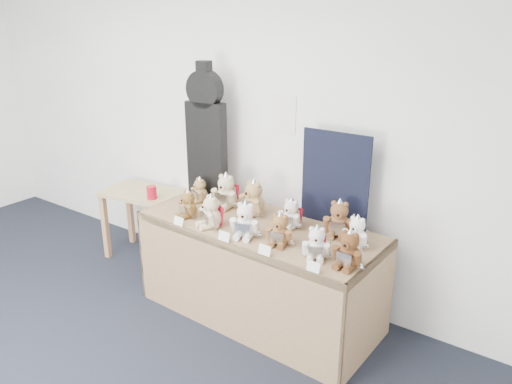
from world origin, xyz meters
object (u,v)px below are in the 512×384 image
Objects in this scene: red_cup at (152,193)px; teddy_front_far_right at (316,244)px; teddy_back_centre_right at (291,215)px; display_table at (253,248)px; teddy_front_right at (280,231)px; guitar_case at (206,133)px; teddy_front_far_left at (188,205)px; teddy_front_left at (211,213)px; teddy_back_right at (339,220)px; side_table at (146,204)px; teddy_front_centre at (245,221)px; teddy_back_end at (356,233)px; teddy_front_end at (349,251)px; teddy_back_left at (226,192)px; teddy_back_far_left at (200,191)px; teddy_back_centre_left at (253,199)px.

teddy_front_far_right is at bearing -9.62° from red_cup.
teddy_back_centre_right is (1.48, 0.01, 0.14)m from red_cup.
teddy_front_right reaches higher than display_table.
guitar_case reaches higher than red_cup.
teddy_front_far_left is 0.96× the size of teddy_back_centre_right.
teddy_front_left is 0.58m from teddy_front_right.
side_table is at bearing 161.87° from teddy_back_right.
teddy_back_right is (0.53, 0.40, 0.00)m from teddy_front_centre.
teddy_front_far_right is at bearing -113.65° from teddy_back_end.
teddy_front_centre is at bearing 173.61° from teddy_front_right.
teddy_back_right is (1.83, 0.08, 0.16)m from red_cup.
teddy_back_left is (-1.26, 0.35, 0.01)m from teddy_front_end.
teddy_back_far_left is at bearing -15.81° from side_table.
teddy_front_right is at bearing -10.27° from red_cup.
teddy_front_right is 0.30m from teddy_back_centre_right.
guitar_case is 4.58× the size of teddy_front_far_right.
teddy_back_centre_right is at bearing 155.80° from teddy_front_end.
teddy_back_left is at bearing 124.22° from teddy_front_centre.
red_cup is 0.85m from teddy_back_left.
teddy_back_end is (0.14, 0.30, 0.00)m from teddy_front_far_right.
side_table is at bearing -174.42° from teddy_front_left.
teddy_front_centre is at bearing -161.00° from teddy_back_right.
teddy_back_far_left is (-0.72, 0.33, -0.02)m from teddy_front_centre.
teddy_front_right is at bearing -143.70° from teddy_back_right.
teddy_back_centre_left is at bearing -17.04° from guitar_case.
guitar_case is 0.49m from teddy_back_far_left.
teddy_back_right is at bearing 18.23° from teddy_back_centre_left.
guitar_case is 4.76× the size of teddy_front_far_left.
teddy_back_centre_left is 0.53m from teddy_back_far_left.
side_table is 7.39× the size of red_cup.
teddy_front_end is 0.87× the size of teddy_back_centre_left.
teddy_back_right is (2.02, -0.01, 0.34)m from side_table.
teddy_front_left is at bearing -92.70° from teddy_back_centre_left.
display_table is 0.42m from teddy_front_right.
teddy_back_left is (0.83, 0.05, 0.16)m from red_cup.
teddy_back_centre_right is at bearing 9.38° from teddy_back_centre_left.
teddy_front_right is (0.27, 0.03, -0.01)m from teddy_front_centre.
display_table is 6.50× the size of teddy_front_centre.
teddy_front_centre is 0.37m from teddy_back_centre_right.
teddy_back_centre_left is (1.11, 0.04, 0.17)m from red_cup.
guitar_case is 4.55× the size of teddy_back_end.
teddy_front_far_left is (0.72, -0.28, 0.13)m from red_cup.
teddy_back_right is at bearing 51.15° from teddy_front_left.
teddy_back_left is (-0.16, 0.38, 0.01)m from teddy_front_left.
teddy_front_far_left is at bearing -163.72° from teddy_front_left.
teddy_back_far_left reaches higher than display_table.
teddy_front_left is at bearing -149.14° from display_table.
side_table is 1.03m from teddy_front_far_left.
teddy_back_far_left is at bearing 131.36° from teddy_front_far_left.
teddy_front_left is at bearing 7.00° from teddy_front_far_left.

